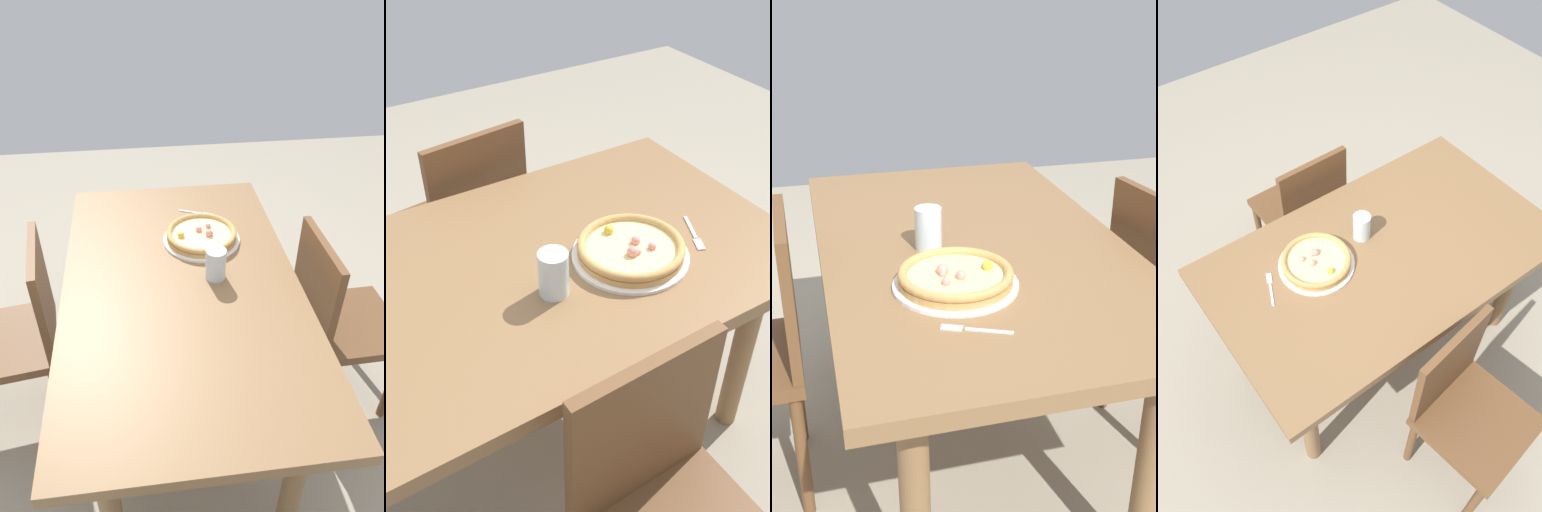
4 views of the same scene
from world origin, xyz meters
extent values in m
plane|color=#9E937F|center=(0.00, 0.00, 0.00)|extent=(6.00, 6.00, 0.00)
cube|color=olive|center=(0.00, 0.00, 0.73)|extent=(1.50, 0.88, 0.04)
cylinder|color=olive|center=(-0.60, -0.29, 0.35)|extent=(0.07, 0.07, 0.70)
cylinder|color=olive|center=(0.60, -0.29, 0.35)|extent=(0.07, 0.07, 0.70)
cylinder|color=olive|center=(-0.60, 0.29, 0.35)|extent=(0.07, 0.07, 0.70)
cylinder|color=olive|center=(0.60, 0.29, 0.35)|extent=(0.07, 0.07, 0.70)
cylinder|color=brown|center=(0.12, -0.86, 0.21)|extent=(0.04, 0.04, 0.42)
cylinder|color=brown|center=(-0.22, -0.91, 0.21)|extent=(0.04, 0.04, 0.42)
cylinder|color=brown|center=(0.07, -0.53, 0.21)|extent=(0.04, 0.04, 0.42)
cylinder|color=brown|center=(-0.27, -0.57, 0.21)|extent=(0.04, 0.04, 0.42)
cube|color=brown|center=(-0.08, -0.72, 0.44)|extent=(0.45, 0.45, 0.04)
cube|color=brown|center=(-0.10, -0.54, 0.67)|extent=(0.38, 0.08, 0.42)
cylinder|color=brown|center=(-0.18, 0.88, 0.21)|extent=(0.04, 0.04, 0.42)
cylinder|color=brown|center=(0.16, 0.89, 0.21)|extent=(0.04, 0.04, 0.42)
cylinder|color=brown|center=(-0.17, 0.55, 0.21)|extent=(0.04, 0.04, 0.42)
cylinder|color=brown|center=(0.17, 0.55, 0.21)|extent=(0.04, 0.04, 0.42)
cube|color=brown|center=(0.00, 0.72, 0.44)|extent=(0.41, 0.41, 0.04)
cube|color=brown|center=(0.00, 0.53, 0.67)|extent=(0.38, 0.04, 0.42)
cylinder|color=white|center=(-0.27, 0.11, 0.75)|extent=(0.32, 0.32, 0.01)
cylinder|color=tan|center=(-0.27, 0.11, 0.77)|extent=(0.29, 0.29, 0.02)
cylinder|color=beige|center=(-0.27, 0.11, 0.78)|extent=(0.26, 0.26, 0.01)
torus|color=tan|center=(-0.27, 0.11, 0.79)|extent=(0.29, 0.29, 0.02)
sphere|color=#E58C7F|center=(-0.25, 0.14, 0.79)|extent=(0.03, 0.03, 0.03)
sphere|color=#E58C7F|center=(-0.29, 0.11, 0.79)|extent=(0.03, 0.03, 0.03)
sphere|color=gold|center=(-0.25, 0.03, 0.79)|extent=(0.03, 0.03, 0.03)
sphere|color=#E58C7F|center=(-0.26, 0.15, 0.79)|extent=(0.02, 0.02, 0.02)
sphere|color=#E58C7F|center=(-0.31, 0.15, 0.79)|extent=(0.02, 0.02, 0.02)
cube|color=silver|center=(-0.50, 0.09, 0.75)|extent=(0.05, 0.10, 0.00)
cube|color=silver|center=(-0.46, 0.17, 0.75)|extent=(0.04, 0.05, 0.00)
cylinder|color=silver|center=(-0.02, 0.13, 0.81)|extent=(0.08, 0.08, 0.12)
camera|label=1|loc=(1.32, -0.13, 1.85)|focal=32.48mm
camera|label=2|loc=(0.51, 1.09, 1.72)|focal=40.24mm
camera|label=3|loc=(-1.67, 0.46, 1.50)|focal=45.01mm
camera|label=4|loc=(-0.93, -1.02, 2.43)|focal=35.58mm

